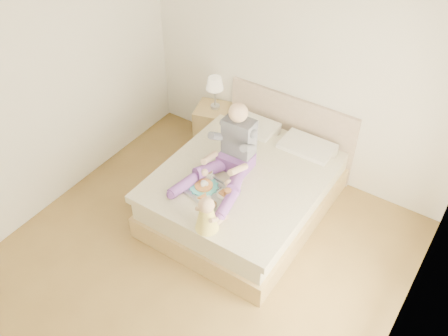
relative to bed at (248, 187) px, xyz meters
The scene contains 7 objects.
room 1.61m from the bed, 85.70° to the right, with size 4.02×4.22×2.71m.
bed is the anchor object (origin of this frame).
nightstand 1.26m from the bed, 142.42° to the left, with size 0.59×0.55×0.59m.
lamp 1.42m from the bed, 141.88° to the left, with size 0.22×0.22×0.45m.
adult 0.59m from the bed, 124.81° to the right, with size 0.72×1.01×0.85m.
tray 0.67m from the bed, 102.64° to the right, with size 0.56×0.47×0.14m.
baby 1.10m from the bed, 82.68° to the right, with size 0.27×0.36×0.39m.
Camera 1 is at (2.10, -2.57, 4.27)m, focal length 40.00 mm.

